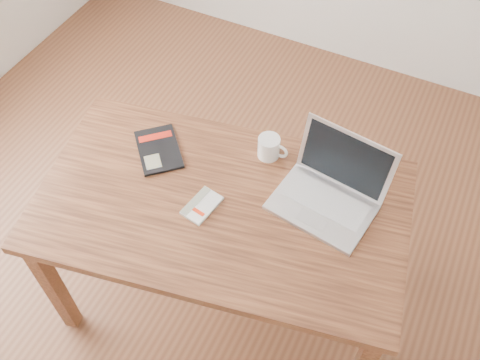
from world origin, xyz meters
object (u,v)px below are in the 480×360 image
at_px(desk, 222,216).
at_px(coffee_mug, 270,147).
at_px(laptop, 330,190).
at_px(black_guidebook, 159,149).
at_px(white_guidebook, 202,206).

distance_m(desk, coffee_mug, 0.34).
height_order(desk, laptop, laptop).
bearing_deg(black_guidebook, coffee_mug, -19.79).
distance_m(white_guidebook, coffee_mug, 0.37).
relative_size(desk, coffee_mug, 11.96).
distance_m(desk, white_guidebook, 0.12).
height_order(laptop, coffee_mug, laptop).
bearing_deg(white_guidebook, black_guidebook, 160.22).
bearing_deg(desk, white_guidebook, -150.30).
height_order(white_guidebook, black_guidebook, same).
xyz_separation_m(desk, white_guidebook, (-0.06, -0.05, 0.10)).
xyz_separation_m(black_guidebook, laptop, (0.72, 0.08, 0.05)).
bearing_deg(coffee_mug, white_guidebook, -108.81).
distance_m(white_guidebook, black_guidebook, 0.34).
relative_size(black_guidebook, laptop, 0.71).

